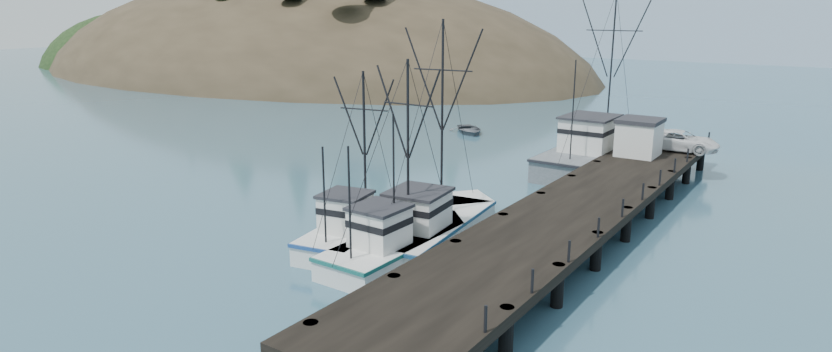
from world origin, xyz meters
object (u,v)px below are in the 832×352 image
at_px(trawler_mid, 359,230).
at_px(pickup_truck, 680,141).
at_px(trawler_far, 432,225).
at_px(pier_shed, 639,137).
at_px(work_vessel, 598,152).
at_px(pier, 582,205).
at_px(motorboat, 469,133).
at_px(trawler_near, 397,245).

relative_size(trawler_mid, pickup_truck, 1.73).
xyz_separation_m(trawler_mid, trawler_far, (2.94, 2.98, 0.00)).
xyz_separation_m(trawler_far, pier_shed, (5.89, 19.40, 2.60)).
height_order(work_vessel, pickup_truck, work_vessel).
relative_size(pier, pier_shed, 13.75).
relative_size(work_vessel, pickup_truck, 3.06).
bearing_deg(trawler_mid, motorboat, 109.32).
height_order(work_vessel, pier_shed, work_vessel).
xyz_separation_m(pickup_truck, motorboat, (-22.38, 6.44, -2.79)).
distance_m(trawler_near, work_vessel, 25.88).
bearing_deg(work_vessel, trawler_near, -93.92).
bearing_deg(motorboat, trawler_mid, -114.87).
bearing_deg(pier_shed, trawler_mid, -111.55).
distance_m(pier, trawler_near, 11.47).
bearing_deg(trawler_far, work_vessel, 84.91).
bearing_deg(work_vessel, trawler_mid, -101.07).
distance_m(trawler_near, trawler_mid, 3.22).
relative_size(trawler_near, work_vessel, 0.61).
distance_m(pier_shed, pickup_truck, 4.15).
distance_m(trawler_mid, motorboat, 34.19).
relative_size(pier_shed, motorboat, 0.64).
height_order(trawler_mid, pier_shed, trawler_mid).
xyz_separation_m(trawler_far, work_vessel, (1.97, 22.15, 0.41)).
bearing_deg(pickup_truck, pier_shed, 145.66).
distance_m(trawler_far, pickup_truck, 24.32).
height_order(pier, trawler_far, trawler_far).
relative_size(pier_shed, pickup_truck, 0.56).
height_order(pier, trawler_near, trawler_near).
bearing_deg(trawler_far, pier_shed, 73.10).
bearing_deg(pier, trawler_mid, -137.51).
xyz_separation_m(work_vessel, pier_shed, (3.92, -2.75, 2.19)).
bearing_deg(motorboat, pier, -92.56).
distance_m(trawler_mid, trawler_far, 4.19).
bearing_deg(work_vessel, pier, -74.11).
relative_size(work_vessel, motorboat, 3.48).
distance_m(pickup_truck, motorboat, 23.46).
distance_m(pier_shed, motorboat, 22.70).
relative_size(trawler_near, pier_shed, 3.33).
distance_m(trawler_near, motorboat, 35.99).
relative_size(trawler_far, pier_shed, 3.92).
distance_m(work_vessel, pickup_truck, 6.39).
bearing_deg(pier_shed, trawler_near, -103.86).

